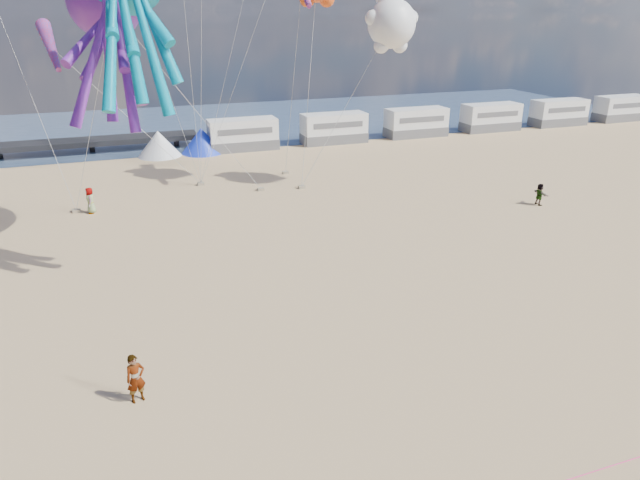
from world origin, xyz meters
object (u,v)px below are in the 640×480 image
Objects in this scene: sandbag_d at (285,173)px; motorhome_2 at (416,122)px; beachgoer_0 at (90,200)px; motorhome_3 at (491,117)px; sandbag_b at (261,189)px; sandbag_c at (302,187)px; motorhome_1 at (334,128)px; motorhome_4 at (559,113)px; tent_blue at (202,140)px; beachgoer_4 at (540,194)px; tent_white at (159,143)px; standing_person at (136,378)px; sandbag_a at (76,211)px; kite_octopus_purple at (105,0)px; sandbag_e at (201,184)px; kite_panda at (392,23)px; motorhome_5 at (621,108)px; motorhome_0 at (243,134)px; windsock_right at (51,47)px.

motorhome_2 is at bearing 29.47° from sandbag_d.
motorhome_3 is at bearing 108.63° from beachgoer_0.
sandbag_c is at bearing -9.41° from sandbag_b.
motorhome_1 is 28.50m from motorhome_4.
motorhome_4 reaches higher than tent_blue.
sandbag_c is at bearing 57.81° from beachgoer_4.
motorhome_1 is at bearing 0.00° from tent_white.
standing_person is at bearing -120.62° from sandbag_c.
motorhome_2 reaches higher than sandbag_a.
motorhome_4 is 0.65× the size of kite_octopus_purple.
motorhome_4 is 13.20× the size of sandbag_a.
kite_panda is (13.29, -5.42, 11.77)m from sandbag_e.
tent_blue is at bearing 180.00° from motorhome_4.
sandbag_a is at bearing 74.01° from beachgoer_4.
kite_octopus_purple is at bearing -139.07° from sandbag_d.
motorhome_2 is at bearing 39.25° from sandbag_c.
motorhome_5 is (38.00, 0.00, 0.00)m from motorhome_1.
kite_octopus_purple is (-9.48, -6.99, 13.09)m from sandbag_b.
motorhome_2 reaches higher than standing_person.
sandbag_a is (-43.29, -14.63, -1.39)m from motorhome_3.
sandbag_c is at bearing -158.51° from motorhome_4.
beachgoer_4 is at bearing 72.58° from beachgoer_0.
beachgoer_4 reaches higher than sandbag_e.
sandbag_e is (-24.84, -10.93, -1.39)m from motorhome_2.
motorhome_0 is 13.20× the size of sandbag_a.
sandbag_a is 0.05× the size of kite_octopus_purple.
sandbag_d is (15.14, 5.13, -0.78)m from beachgoer_0.
tent_blue is (-42.00, 0.00, -0.30)m from motorhome_4.
motorhome_2 is at bearing 0.00° from tent_white.
windsock_right reaches higher than standing_person.
standing_person is at bearing -102.21° from tent_blue.
kite_octopus_purple is at bearing -134.80° from motorhome_1.
tent_white is 0.69× the size of kite_panda.
tent_white is 24.89m from kite_panda.
kite_octopus_purple is (-39.77, -20.92, 11.70)m from motorhome_3.
beachgoer_0 is at bearing -147.03° from motorhome_1.
standing_person is at bearing -107.98° from motorhome_0.
standing_person is at bearing -74.65° from kite_octopus_purple.
sandbag_a is at bearing 155.32° from kite_panda.
windsock_right is (-62.14, -15.24, 9.21)m from motorhome_5.
motorhome_3 reaches higher than sandbag_d.
sandbag_e is at bearing 116.70° from beachgoer_0.
standing_person is 0.32× the size of kite_panda.
tent_blue is 8.00× the size of sandbag_e.
sandbag_d is 0.05× the size of kite_octopus_purple.
kite_panda is at bearing -157.80° from motorhome_5.
kite_octopus_purple is (-5.42, -9.99, 13.09)m from sandbag_e.
motorhome_1 reaches higher than beachgoer_4.
kite_panda reaches higher than motorhome_4.
sandbag_c and sandbag_e have the same top height.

